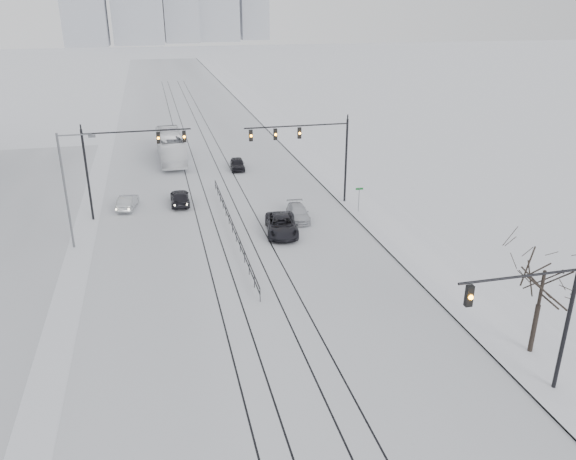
% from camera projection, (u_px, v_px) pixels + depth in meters
% --- Properties ---
extents(road, '(22.00, 260.00, 0.02)m').
position_uv_depth(road, '(199.00, 148.00, 73.62)').
color(road, silver).
rests_on(road, ground).
extents(sidewalk_east, '(5.00, 260.00, 0.16)m').
position_uv_depth(sidewalk_east, '(299.00, 142.00, 76.55)').
color(sidewalk_east, white).
rests_on(sidewalk_east, ground).
extents(curb, '(0.10, 260.00, 0.12)m').
position_uv_depth(curb, '(281.00, 143.00, 76.02)').
color(curb, gray).
rests_on(curb, ground).
extents(tram_rails, '(5.30, 180.00, 0.01)m').
position_uv_depth(tram_rails, '(218.00, 195.00, 55.61)').
color(tram_rails, black).
rests_on(tram_rails, ground).
extents(traffic_mast_near, '(6.10, 0.37, 7.00)m').
position_uv_depth(traffic_mast_near, '(540.00, 313.00, 25.64)').
color(traffic_mast_near, black).
rests_on(traffic_mast_near, ground).
extents(traffic_mast_ne, '(9.60, 0.37, 8.00)m').
position_uv_depth(traffic_mast_ne, '(312.00, 145.00, 50.73)').
color(traffic_mast_ne, black).
rests_on(traffic_mast_ne, ground).
extents(traffic_mast_nw, '(9.10, 0.37, 8.00)m').
position_uv_depth(traffic_mast_nw, '(121.00, 156.00, 48.05)').
color(traffic_mast_nw, black).
rests_on(traffic_mast_nw, ground).
extents(street_light_west, '(2.73, 0.25, 9.00)m').
position_uv_depth(street_light_west, '(68.00, 183.00, 41.99)').
color(street_light_west, '#595B60').
rests_on(street_light_west, ground).
extents(bare_tree, '(4.40, 4.40, 6.10)m').
position_uv_depth(bare_tree, '(543.00, 280.00, 28.90)').
color(bare_tree, black).
rests_on(bare_tree, ground).
extents(median_fence, '(0.06, 24.00, 1.00)m').
position_uv_depth(median_fence, '(232.00, 227.00, 46.41)').
color(median_fence, black).
rests_on(median_fence, ground).
extents(street_sign, '(0.70, 0.06, 2.40)m').
position_uv_depth(street_sign, '(359.00, 196.00, 50.39)').
color(street_sign, '#595B60').
rests_on(street_sign, ground).
extents(sedan_sb_inner, '(1.82, 4.35, 1.47)m').
position_uv_depth(sedan_sb_inner, '(180.00, 197.00, 52.83)').
color(sedan_sb_inner, black).
rests_on(sedan_sb_inner, ground).
extents(sedan_sb_outer, '(2.06, 4.08, 1.28)m').
position_uv_depth(sedan_sb_outer, '(127.00, 202.00, 51.80)').
color(sedan_sb_outer, '#9EA1A5').
rests_on(sedan_sb_outer, ground).
extents(sedan_nb_front, '(3.17, 5.63, 1.49)m').
position_uv_depth(sedan_nb_front, '(282.00, 225.00, 46.15)').
color(sedan_nb_front, black).
rests_on(sedan_nb_front, ground).
extents(sedan_nb_right, '(2.06, 4.33, 1.22)m').
position_uv_depth(sedan_nb_right, '(298.00, 213.00, 49.22)').
color(sedan_nb_right, '#B9BCC2').
rests_on(sedan_nb_right, ground).
extents(sedan_nb_far, '(1.86, 3.95, 1.31)m').
position_uv_depth(sedan_nb_far, '(237.00, 164.00, 64.01)').
color(sedan_nb_far, black).
rests_on(sedan_nb_far, ground).
extents(box_truck, '(3.12, 12.25, 3.40)m').
position_uv_depth(box_truck, '(171.00, 147.00, 67.20)').
color(box_truck, white).
rests_on(box_truck, ground).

